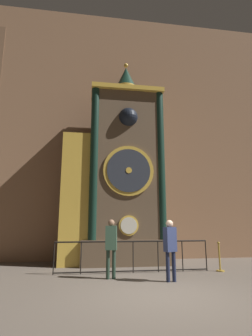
{
  "coord_description": "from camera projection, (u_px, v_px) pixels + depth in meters",
  "views": [
    {
      "loc": [
        -1.81,
        -6.33,
        1.66
      ],
      "look_at": [
        -0.18,
        4.77,
        4.0
      ],
      "focal_mm": 28.0,
      "sensor_mm": 36.0,
      "label": 1
    }
  ],
  "objects": [
    {
      "name": "ground_plane",
      "position": [
        164.0,
        296.0,
        6.05
      ],
      "size": [
        28.0,
        28.0,
        0.0
      ],
      "primitive_type": "plane",
      "color": "brown"
    },
    {
      "name": "railing_fence",
      "position": [
        133.0,
        255.0,
        8.91
      ],
      "size": [
        5.28,
        0.05,
        1.04
      ],
      "color": "black",
      "rests_on": "ground_plane"
    },
    {
      "name": "stanchion_post",
      "position": [
        220.0,
        262.0,
        9.13
      ],
      "size": [
        0.28,
        0.28,
        0.99
      ],
      "color": "#B28E33",
      "rests_on": "ground_plane"
    },
    {
      "name": "visitor_far",
      "position": [
        170.0,
        244.0,
        7.65
      ],
      "size": [
        0.39,
        0.32,
        1.73
      ],
      "rotation": [
        0.0,
        0.0,
        0.34
      ],
      "color": "#1B213A",
      "rests_on": "ground_plane"
    },
    {
      "name": "visitor_near",
      "position": [
        111.0,
        243.0,
        8.03
      ],
      "size": [
        0.37,
        0.28,
        1.75
      ],
      "rotation": [
        0.0,
        0.0,
        -0.18
      ],
      "color": "#213427",
      "rests_on": "ground_plane"
    },
    {
      "name": "cathedral_back_wall",
      "position": [
        124.0,
        129.0,
        13.23
      ],
      "size": [
        24.0,
        0.32,
        12.61
      ],
      "color": "#936B4C",
      "rests_on": "ground_plane"
    },
    {
      "name": "clock_tower",
      "position": [
        118.0,
        174.0,
        11.32
      ],
      "size": [
        4.55,
        1.85,
        9.1
      ],
      "color": "brown",
      "rests_on": "ground_plane"
    }
  ]
}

